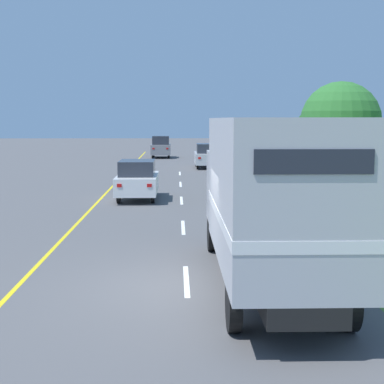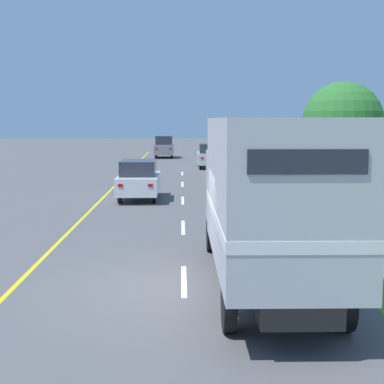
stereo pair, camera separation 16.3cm
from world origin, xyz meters
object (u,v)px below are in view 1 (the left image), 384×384
object	(u,v)px
lead_car_silver_ahead	(207,156)
highway_sign	(371,172)
roadside_tree_far	(317,131)
lead_car_white	(137,179)
lead_car_grey_ahead	(161,147)
horse_trailer_truck	(270,196)
roadside_tree_mid	(341,122)

from	to	relation	value
lead_car_silver_ahead	highway_sign	size ratio (longest dim) A/B	1.48
highway_sign	roadside_tree_far	size ratio (longest dim) A/B	0.66
lead_car_white	lead_car_grey_ahead	xyz separation A→B (m)	(0.30, 29.00, 0.11)
lead_car_white	roadside_tree_far	size ratio (longest dim) A/B	0.94
lead_car_grey_ahead	highway_sign	size ratio (longest dim) A/B	1.36
horse_trailer_truck	lead_car_grey_ahead	size ratio (longest dim) A/B	2.16
lead_car_silver_ahead	highway_sign	distance (m)	23.72
highway_sign	roadside_tree_mid	xyz separation A→B (m)	(1.83, 10.57, 1.72)
horse_trailer_truck	highway_sign	distance (m)	9.73
horse_trailer_truck	lead_car_white	size ratio (longest dim) A/B	2.04
lead_car_grey_ahead	roadside_tree_far	xyz separation A→B (m)	(10.39, -18.41, 1.88)
lead_car_white	lead_car_grey_ahead	size ratio (longest dim) A/B	1.06
horse_trailer_truck	roadside_tree_far	distance (m)	25.90
lead_car_white	lead_car_grey_ahead	bearing A→B (deg)	89.41
roadside_tree_mid	highway_sign	bearing A→B (deg)	-99.80
lead_car_white	roadside_tree_mid	xyz separation A→B (m)	(10.48, 4.61, 2.58)
lead_car_silver_ahead	highway_sign	xyz separation A→B (m)	(4.61, -23.25, 0.84)
lead_car_silver_ahead	lead_car_grey_ahead	size ratio (longest dim) A/B	1.09
lead_car_silver_ahead	lead_car_grey_ahead	xyz separation A→B (m)	(-3.75, 11.71, 0.10)
horse_trailer_truck	highway_sign	world-z (taller)	horse_trailer_truck
lead_car_grey_ahead	roadside_tree_far	bearing A→B (deg)	-60.56
lead_car_white	highway_sign	size ratio (longest dim) A/B	1.44
lead_car_silver_ahead	roadside_tree_mid	xyz separation A→B (m)	(6.44, -12.68, 2.56)
highway_sign	lead_car_white	bearing A→B (deg)	145.45
horse_trailer_truck	roadside_tree_far	world-z (taller)	roadside_tree_far
horse_trailer_truck	roadside_tree_mid	bearing A→B (deg)	70.43
roadside_tree_mid	roadside_tree_far	world-z (taller)	roadside_tree_mid
lead_car_silver_ahead	horse_trailer_truck	bearing A→B (deg)	-90.55
roadside_tree_mid	roadside_tree_far	size ratio (longest dim) A/B	1.29
horse_trailer_truck	lead_car_white	bearing A→B (deg)	104.61
lead_car_white	lead_car_silver_ahead	bearing A→B (deg)	76.84
highway_sign	roadside_tree_mid	world-z (taller)	roadside_tree_mid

